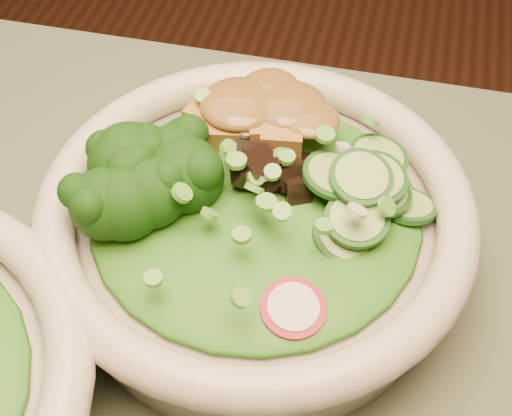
# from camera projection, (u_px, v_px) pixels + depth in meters

# --- Properties ---
(salad_bowl) EXTENTS (0.28, 0.28, 0.08)m
(salad_bowl) POSITION_uv_depth(u_px,v_px,m) (256.00, 228.00, 0.47)
(salad_bowl) COLOR beige
(salad_bowl) RESTS_ON dining_table
(lettuce_bed) EXTENTS (0.21, 0.21, 0.03)m
(lettuce_bed) POSITION_uv_depth(u_px,v_px,m) (256.00, 207.00, 0.46)
(lettuce_bed) COLOR #216715
(lettuce_bed) RESTS_ON salad_bowl
(broccoli_florets) EXTENTS (0.11, 0.10, 0.05)m
(broccoli_florets) POSITION_uv_depth(u_px,v_px,m) (151.00, 190.00, 0.44)
(broccoli_florets) COLOR black
(broccoli_florets) RESTS_ON salad_bowl
(radish_slices) EXTENTS (0.12, 0.09, 0.02)m
(radish_slices) POSITION_uv_depth(u_px,v_px,m) (259.00, 294.00, 0.41)
(radish_slices) COLOR maroon
(radish_slices) RESTS_ON salad_bowl
(cucumber_slices) EXTENTS (0.10, 0.10, 0.04)m
(cucumber_slices) POSITION_uv_depth(u_px,v_px,m) (365.00, 197.00, 0.44)
(cucumber_slices) COLOR #93C66E
(cucumber_slices) RESTS_ON salad_bowl
(mushroom_heap) EXTENTS (0.10, 0.10, 0.04)m
(mushroom_heap) POSITION_uv_depth(u_px,v_px,m) (256.00, 176.00, 0.45)
(mushroom_heap) COLOR black
(mushroom_heap) RESTS_ON salad_bowl
(tofu_cubes) EXTENTS (0.11, 0.10, 0.04)m
(tofu_cubes) POSITION_uv_depth(u_px,v_px,m) (261.00, 122.00, 0.49)
(tofu_cubes) COLOR olive
(tofu_cubes) RESTS_ON salad_bowl
(peanut_sauce) EXTENTS (0.07, 0.06, 0.02)m
(peanut_sauce) POSITION_uv_depth(u_px,v_px,m) (261.00, 107.00, 0.48)
(peanut_sauce) COLOR brown
(peanut_sauce) RESTS_ON tofu_cubes
(scallion_garnish) EXTENTS (0.20, 0.20, 0.03)m
(scallion_garnish) POSITION_uv_depth(u_px,v_px,m) (256.00, 180.00, 0.44)
(scallion_garnish) COLOR #5AA43A
(scallion_garnish) RESTS_ON salad_bowl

